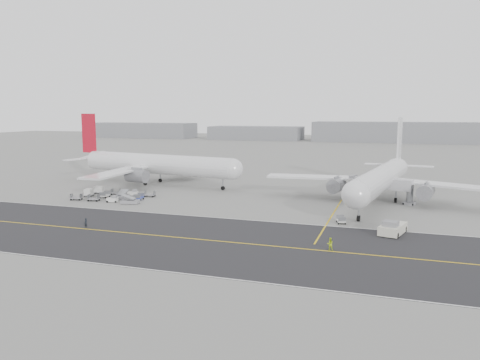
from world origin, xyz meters
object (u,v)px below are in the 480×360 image
(airliner_b, at_px, (382,178))
(jet_bridge, at_px, (382,185))
(pushback_tug, at_px, (392,228))
(ground_crew_a, at_px, (86,223))
(ground_crew_b, at_px, (330,244))
(airliner_a, at_px, (153,164))

(airliner_b, distance_m, jet_bridge, 1.60)
(airliner_b, xyz_separation_m, jet_bridge, (0.07, 0.11, -1.59))
(pushback_tug, xyz_separation_m, jet_bridge, (-2.68, 30.06, 2.94))
(airliner_b, xyz_separation_m, pushback_tug, (2.75, -29.95, -4.53))
(pushback_tug, relative_size, ground_crew_a, 4.93)
(ground_crew_b, bearing_deg, ground_crew_a, -17.95)
(airliner_b, height_order, ground_crew_a, airliner_b)
(airliner_a, height_order, pushback_tug, airliner_a)
(airliner_b, height_order, pushback_tug, airliner_b)
(pushback_tug, bearing_deg, ground_crew_a, -150.86)
(airliner_a, distance_m, jet_bridge, 64.37)
(ground_crew_a, bearing_deg, airliner_b, 55.81)
(airliner_a, bearing_deg, airliner_b, -87.04)
(airliner_a, distance_m, pushback_tug, 76.82)
(ground_crew_b, bearing_deg, airliner_b, -116.22)
(ground_crew_a, relative_size, ground_crew_b, 0.95)
(airliner_a, xyz_separation_m, airliner_b, (63.77, -8.18, -0.26))
(jet_bridge, height_order, ground_crew_b, jet_bridge)
(airliner_b, bearing_deg, ground_crew_a, -130.24)
(airliner_a, bearing_deg, jet_bridge, -86.94)
(ground_crew_b, bearing_deg, airliner_a, -59.55)
(pushback_tug, bearing_deg, airliner_b, 110.53)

